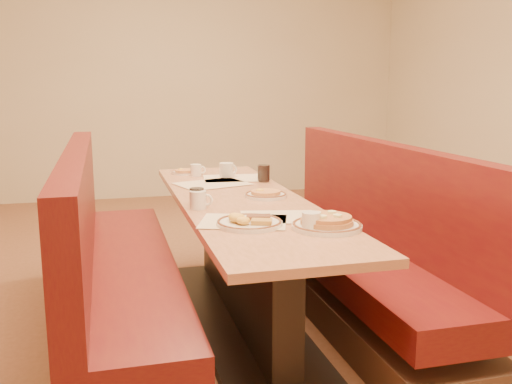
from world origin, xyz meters
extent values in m
plane|color=#9E6647|center=(0.00, 0.00, 0.00)|extent=(8.00, 8.00, 0.00)
cube|color=beige|center=(0.00, 4.00, 1.40)|extent=(6.00, 0.04, 2.80)
cube|color=black|center=(0.00, 0.00, 0.03)|extent=(0.55, 1.88, 0.06)
cube|color=black|center=(0.00, 0.00, 0.35)|extent=(0.15, 1.75, 0.71)
cube|color=tan|center=(0.00, 0.00, 0.73)|extent=(0.70, 2.50, 0.04)
cube|color=#4C3326|center=(-0.68, 0.00, 0.10)|extent=(0.55, 2.50, 0.20)
cube|color=#601810|center=(-0.68, 0.00, 0.37)|extent=(0.55, 2.50, 0.16)
cube|color=#601810|center=(-0.89, 0.00, 0.75)|extent=(0.12, 2.50, 0.60)
cube|color=#4C3326|center=(0.68, 0.00, 0.10)|extent=(0.55, 2.50, 0.20)
cube|color=#601810|center=(0.68, 0.00, 0.37)|extent=(0.55, 2.50, 0.16)
cube|color=#601810|center=(0.89, 0.00, 0.75)|extent=(0.12, 2.50, 0.60)
cube|color=beige|center=(-0.12, -0.54, 0.75)|extent=(0.48, 0.42, 0.00)
cube|color=beige|center=(0.07, -0.49, 0.75)|extent=(0.42, 0.35, 0.00)
cube|color=beige|center=(-0.07, 0.52, 0.75)|extent=(0.52, 0.45, 0.00)
cube|color=beige|center=(0.12, 0.69, 0.75)|extent=(0.46, 0.36, 0.00)
cylinder|color=white|center=(0.22, -0.75, 0.76)|extent=(0.32, 0.32, 0.02)
torus|color=brown|center=(0.22, -0.75, 0.77)|extent=(0.32, 0.32, 0.01)
cylinder|color=#C57747|center=(0.22, -0.75, 0.78)|extent=(0.24, 0.24, 0.02)
cylinder|color=#C57747|center=(0.22, -0.75, 0.80)|extent=(0.22, 0.22, 0.02)
cylinder|color=#EFE89C|center=(0.26, -0.71, 0.82)|extent=(0.04, 0.04, 0.01)
cylinder|color=#EFE89C|center=(0.18, -0.71, 0.82)|extent=(0.04, 0.04, 0.01)
cylinder|color=#EFE89C|center=(0.18, -0.78, 0.82)|extent=(0.04, 0.04, 0.01)
cylinder|color=#EFE89C|center=(0.25, -0.79, 0.82)|extent=(0.04, 0.04, 0.01)
cylinder|color=white|center=(-0.11, -0.60, 0.76)|extent=(0.31, 0.31, 0.02)
torus|color=brown|center=(-0.11, -0.60, 0.77)|extent=(0.30, 0.30, 0.01)
ellipsoid|color=#FFBB41|center=(-0.17, -0.61, 0.79)|extent=(0.08, 0.08, 0.04)
ellipsoid|color=#FFBB41|center=(-0.15, -0.65, 0.79)|extent=(0.07, 0.07, 0.04)
ellipsoid|color=#FFBB41|center=(-0.17, -0.56, 0.79)|extent=(0.06, 0.06, 0.03)
cylinder|color=brown|center=(-0.07, -0.60, 0.78)|extent=(0.11, 0.04, 0.02)
cylinder|color=brown|center=(-0.05, -0.57, 0.78)|extent=(0.11, 0.04, 0.02)
cube|color=#C37B3D|center=(-0.07, -0.67, 0.78)|extent=(0.11, 0.09, 0.02)
cylinder|color=white|center=(0.15, 0.02, 0.76)|extent=(0.24, 0.24, 0.02)
torus|color=brown|center=(0.15, 0.02, 0.77)|extent=(0.24, 0.24, 0.01)
cylinder|color=#E08E4F|center=(0.15, 0.02, 0.78)|extent=(0.17, 0.17, 0.02)
ellipsoid|color=#FFBB41|center=(0.12, 0.04, 0.79)|extent=(0.05, 0.05, 0.03)
cylinder|color=white|center=(-0.19, 1.01, 0.76)|extent=(0.19, 0.19, 0.01)
torus|color=brown|center=(-0.19, 1.01, 0.76)|extent=(0.19, 0.19, 0.01)
cylinder|color=#E08E4F|center=(-0.19, 1.01, 0.77)|extent=(0.13, 0.13, 0.01)
ellipsoid|color=#FFBB41|center=(-0.21, 1.02, 0.78)|extent=(0.04, 0.04, 0.02)
cylinder|color=white|center=(0.13, -0.78, 0.79)|extent=(0.08, 0.08, 0.09)
torus|color=white|center=(0.17, -0.78, 0.79)|extent=(0.06, 0.02, 0.06)
cylinder|color=black|center=(0.13, -0.78, 0.83)|extent=(0.07, 0.07, 0.01)
cylinder|color=white|center=(-0.28, -0.19, 0.80)|extent=(0.09, 0.09, 0.09)
torus|color=white|center=(-0.24, -0.21, 0.80)|extent=(0.07, 0.04, 0.07)
cylinder|color=black|center=(-0.28, -0.19, 0.84)|extent=(0.08, 0.08, 0.01)
cylinder|color=white|center=(0.07, 0.75, 0.80)|extent=(0.10, 0.10, 0.10)
torus|color=white|center=(0.12, 0.77, 0.80)|extent=(0.07, 0.04, 0.07)
cylinder|color=black|center=(0.07, 0.75, 0.85)|extent=(0.08, 0.08, 0.01)
cylinder|color=white|center=(-0.12, 0.88, 0.79)|extent=(0.08, 0.08, 0.08)
torus|color=white|center=(-0.08, 0.88, 0.79)|extent=(0.06, 0.02, 0.06)
cylinder|color=black|center=(-0.12, 0.88, 0.83)|extent=(0.07, 0.07, 0.01)
cylinder|color=black|center=(-0.28, -0.15, 0.80)|extent=(0.07, 0.07, 0.10)
cylinder|color=silver|center=(-0.28, -0.15, 0.80)|extent=(0.08, 0.08, 0.10)
cylinder|color=black|center=(0.28, 0.54, 0.81)|extent=(0.08, 0.08, 0.11)
cylinder|color=silver|center=(0.28, 0.54, 0.81)|extent=(0.08, 0.08, 0.11)
camera|label=1|loc=(-0.74, -3.09, 1.40)|focal=40.00mm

